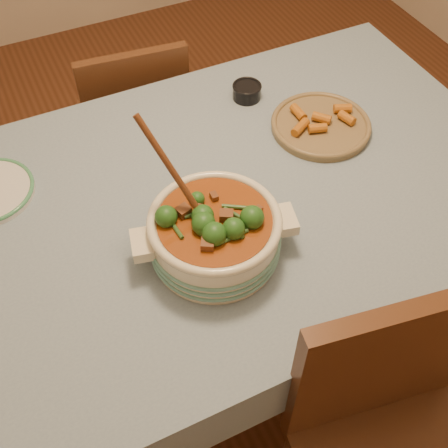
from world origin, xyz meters
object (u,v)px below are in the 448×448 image
object	(u,v)px
condiment_bowl	(247,91)
chair_near	(391,440)
chair_far	(136,120)
fried_plate	(321,124)
dining_table	(226,214)
stew_casserole	(215,232)

from	to	relation	value
condiment_bowl	chair_near	size ratio (longest dim) A/B	0.10
condiment_bowl	chair_far	bearing A→B (deg)	124.38
fried_plate	chair_far	size ratio (longest dim) A/B	0.46
condiment_bowl	chair_near	xyz separation A→B (m)	(-0.14, -1.04, -0.25)
dining_table	chair_far	distance (m)	0.76
dining_table	stew_casserole	bearing A→B (deg)	-123.80
dining_table	condiment_bowl	bearing A→B (deg)	55.42
dining_table	chair_far	bearing A→B (deg)	92.58
chair_far	condiment_bowl	bearing A→B (deg)	130.62
stew_casserole	fried_plate	world-z (taller)	stew_casserole
dining_table	condiment_bowl	xyz separation A→B (m)	(0.23, 0.34, 0.12)
stew_casserole	chair_far	distance (m)	0.98
dining_table	chair_far	world-z (taller)	chair_far
stew_casserole	condiment_bowl	bearing A→B (deg)	55.68
dining_table	stew_casserole	xyz separation A→B (m)	(-0.11, -0.17, 0.17)
fried_plate	condiment_bowl	bearing A→B (deg)	119.81
condiment_bowl	fried_plate	world-z (taller)	fried_plate
stew_casserole	condiment_bowl	world-z (taller)	stew_casserole
condiment_bowl	chair_far	xyz separation A→B (m)	(-0.27, 0.39, -0.32)
fried_plate	chair_near	bearing A→B (deg)	-108.64
chair_far	chair_near	bearing A→B (deg)	101.27
condiment_bowl	chair_near	distance (m)	1.08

